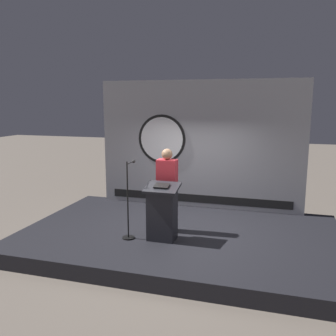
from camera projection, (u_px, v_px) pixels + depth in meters
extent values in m
plane|color=#6B6056|center=(180.00, 245.00, 7.49)|extent=(40.00, 40.00, 0.00)
cube|color=black|center=(180.00, 238.00, 7.46)|extent=(6.40, 4.00, 0.30)
cube|color=#9E9EA3|center=(199.00, 145.00, 8.89)|extent=(5.06, 0.10, 3.14)
cylinder|color=black|center=(162.00, 139.00, 9.08)|extent=(1.23, 0.02, 1.23)
cylinder|color=white|center=(162.00, 139.00, 9.08)|extent=(1.10, 0.02, 1.10)
cube|color=black|center=(198.00, 199.00, 9.09)|extent=(4.56, 0.02, 0.20)
cube|color=#26262B|center=(162.00, 214.00, 6.92)|extent=(0.52, 0.40, 0.99)
cube|color=#26262B|center=(162.00, 188.00, 6.83)|extent=(0.64, 0.50, 0.16)
cube|color=black|center=(162.00, 186.00, 6.80)|extent=(0.28, 0.20, 0.07)
cylinder|color=black|center=(167.00, 211.00, 7.40)|extent=(0.26, 0.26, 0.85)
cube|color=red|center=(167.00, 175.00, 7.26)|extent=(0.40, 0.24, 0.63)
sphere|color=#997051|center=(167.00, 154.00, 7.19)|extent=(0.22, 0.22, 0.22)
cylinder|color=black|center=(128.00, 238.00, 7.05)|extent=(0.24, 0.24, 0.02)
cylinder|color=black|center=(128.00, 201.00, 6.91)|extent=(0.03, 0.03, 1.52)
cylinder|color=black|center=(130.00, 163.00, 6.94)|extent=(0.02, 0.34, 0.02)
sphere|color=#262626|center=(134.00, 161.00, 7.10)|extent=(0.07, 0.07, 0.07)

